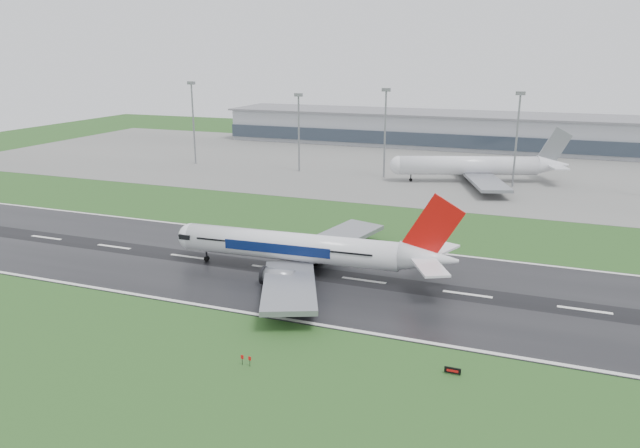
% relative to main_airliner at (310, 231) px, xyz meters
% --- Properties ---
extents(ground, '(520.00, 520.00, 0.00)m').
position_rel_main_airliner_xyz_m(ground, '(11.55, -0.35, -8.78)').
color(ground, '#20491A').
rests_on(ground, ground).
extents(runway, '(400.00, 45.00, 0.10)m').
position_rel_main_airliner_xyz_m(runway, '(11.55, -0.35, -8.73)').
color(runway, black).
rests_on(runway, ground).
extents(apron, '(400.00, 130.00, 0.08)m').
position_rel_main_airliner_xyz_m(apron, '(11.55, 124.65, -8.74)').
color(apron, slate).
rests_on(apron, ground).
extents(terminal, '(240.00, 36.00, 15.00)m').
position_rel_main_airliner_xyz_m(terminal, '(11.55, 184.65, -1.28)').
color(terminal, '#9598A0').
rests_on(terminal, ground).
extents(main_airliner, '(61.85, 59.21, 17.37)m').
position_rel_main_airliner_xyz_m(main_airliner, '(0.00, 0.00, 0.00)').
color(main_airliner, white).
rests_on(main_airliner, runway).
extents(parked_airliner, '(77.67, 75.01, 18.23)m').
position_rel_main_airliner_xyz_m(parked_airliner, '(20.39, 103.32, 0.41)').
color(parked_airliner, silver).
rests_on(parked_airliner, apron).
extents(runway_sign, '(2.29, 0.85, 1.04)m').
position_rel_main_airliner_xyz_m(runway_sign, '(33.37, -30.27, -8.26)').
color(runway_sign, black).
rests_on(runway_sign, ground).
extents(floodmast_0, '(0.64, 0.64, 31.23)m').
position_rel_main_airliner_xyz_m(floodmast_0, '(-89.09, 99.65, 6.83)').
color(floodmast_0, gray).
rests_on(floodmast_0, ground).
extents(floodmast_1, '(0.64, 0.64, 27.74)m').
position_rel_main_airliner_xyz_m(floodmast_1, '(-43.88, 99.65, 5.08)').
color(floodmast_1, gray).
rests_on(floodmast_1, ground).
extents(floodmast_2, '(0.64, 0.64, 30.23)m').
position_rel_main_airliner_xyz_m(floodmast_2, '(-11.02, 99.65, 6.33)').
color(floodmast_2, gray).
rests_on(floodmast_2, ground).
extents(floodmast_3, '(0.64, 0.64, 30.03)m').
position_rel_main_airliner_xyz_m(floodmast_3, '(33.23, 99.65, 6.23)').
color(floodmast_3, gray).
rests_on(floodmast_3, ground).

